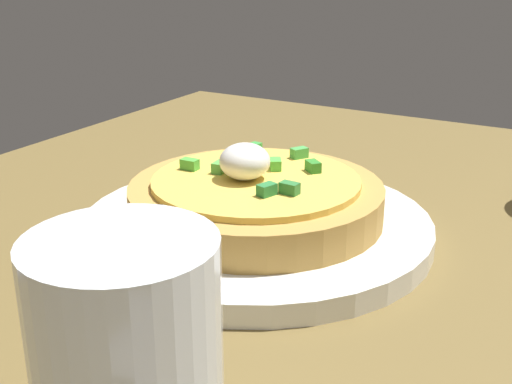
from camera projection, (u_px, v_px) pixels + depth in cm
name	position (u px, v px, depth cm)	size (l,w,h in cm)	color
dining_table	(284.00, 331.00, 41.35)	(99.27, 79.53, 3.47)	brown
plate	(256.00, 227.00, 49.93)	(25.71, 25.71, 1.59)	white
pizza	(256.00, 197.00, 49.11)	(18.48, 18.48, 5.67)	#BC8F44
cup_far	(129.00, 378.00, 25.54)	(7.16, 7.16, 10.81)	silver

